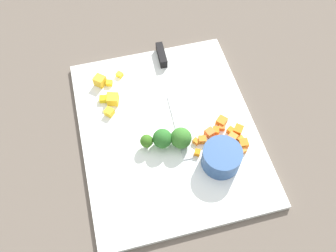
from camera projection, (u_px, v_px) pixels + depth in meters
name	position (u px, v px, depth m)	size (l,w,h in m)	color
ground_plane	(168.00, 132.00, 0.75)	(4.00, 4.00, 0.00)	#5D5349
cutting_board	(168.00, 130.00, 0.75)	(0.43, 0.35, 0.01)	white
prep_bowl	(222.00, 158.00, 0.68)	(0.07, 0.07, 0.04)	#2F5288
chef_knife	(167.00, 76.00, 0.80)	(0.30, 0.03, 0.02)	silver
carrot_dice_0	(202.00, 140.00, 0.72)	(0.02, 0.01, 0.01)	orange
carrot_dice_1	(218.00, 140.00, 0.72)	(0.01, 0.01, 0.01)	orange
carrot_dice_2	(238.00, 130.00, 0.73)	(0.02, 0.02, 0.02)	orange
carrot_dice_3	(196.00, 141.00, 0.72)	(0.01, 0.01, 0.01)	orange
carrot_dice_4	(197.00, 153.00, 0.71)	(0.01, 0.01, 0.01)	orange
carrot_dice_5	(243.00, 144.00, 0.71)	(0.02, 0.02, 0.01)	orange
carrot_dice_6	(232.00, 138.00, 0.72)	(0.02, 0.02, 0.02)	orange
carrot_dice_7	(222.00, 121.00, 0.74)	(0.02, 0.02, 0.01)	orange
carrot_dice_8	(243.00, 150.00, 0.71)	(0.01, 0.01, 0.01)	orange
carrot_dice_9	(231.00, 131.00, 0.73)	(0.01, 0.01, 0.01)	orange
carrot_dice_10	(210.00, 133.00, 0.73)	(0.02, 0.02, 0.01)	orange
carrot_dice_11	(222.00, 127.00, 0.74)	(0.01, 0.01, 0.01)	orange
carrot_dice_12	(240.00, 139.00, 0.72)	(0.01, 0.01, 0.01)	orange
carrot_dice_13	(216.00, 131.00, 0.73)	(0.02, 0.01, 0.01)	orange
pepper_dice_0	(100.00, 81.00, 0.79)	(0.02, 0.02, 0.02)	yellow
pepper_dice_1	(110.00, 96.00, 0.78)	(0.01, 0.01, 0.01)	yellow
pepper_dice_2	(109.00, 83.00, 0.79)	(0.01, 0.01, 0.01)	yellow
pepper_dice_3	(109.00, 112.00, 0.75)	(0.02, 0.02, 0.01)	yellow
pepper_dice_4	(103.00, 99.00, 0.77)	(0.01, 0.02, 0.01)	yellow
pepper_dice_5	(120.00, 75.00, 0.81)	(0.01, 0.01, 0.01)	yellow
pepper_dice_6	(113.00, 99.00, 0.77)	(0.02, 0.02, 0.02)	yellow
broccoli_floret_0	(162.00, 139.00, 0.70)	(0.04, 0.04, 0.04)	#8FC25F
broccoli_floret_1	(181.00, 138.00, 0.70)	(0.04, 0.04, 0.04)	#84C46C
broccoli_floret_2	(147.00, 141.00, 0.70)	(0.03, 0.03, 0.03)	#91B169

